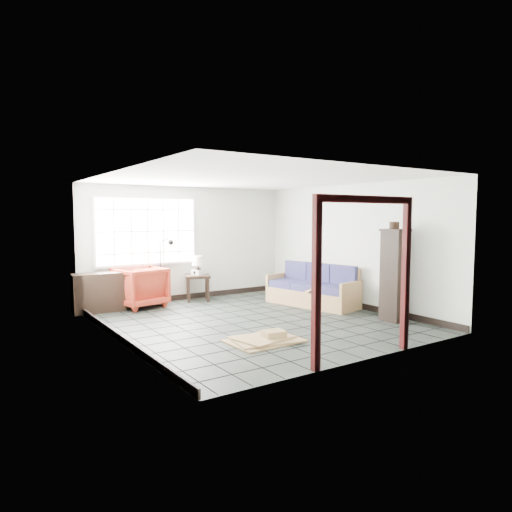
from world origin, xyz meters
TOP-DOWN VIEW (x-y plane):
  - ground at (0.00, 0.00)m, footprint 5.50×5.50m
  - room_shell at (0.00, 0.03)m, footprint 5.02×5.52m
  - window_panel at (-1.00, 2.70)m, footprint 2.32×0.08m
  - doorway_trim at (0.00, -2.70)m, footprint 1.80×0.08m
  - futon_sofa at (1.92, 0.52)m, footprint 1.17×2.14m
  - armchair at (-1.29, 2.40)m, footprint 1.08×1.03m
  - side_table at (0.07, 2.40)m, footprint 0.71×0.71m
  - table_lamp at (0.10, 2.43)m, footprint 0.29×0.29m
  - projector at (0.13, 2.47)m, footprint 0.36×0.33m
  - floor_lamp at (-0.72, 2.37)m, footprint 0.41×0.26m
  - console_shelf at (-2.15, 2.40)m, footprint 1.03×0.45m
  - tall_shelf at (2.15, -1.44)m, footprint 0.36×0.47m
  - pot at (2.15, -1.41)m, footprint 0.22×0.22m
  - open_box at (1.94, 0.23)m, footprint 0.97×0.70m
  - cardboard_pile at (-0.61, -1.27)m, footprint 1.14×0.88m

SIDE VIEW (x-z plane):
  - ground at x=0.00m, z-range 0.00..0.00m
  - cardboard_pile at x=-0.61m, z-range -0.04..0.12m
  - open_box at x=1.94m, z-range -0.07..0.43m
  - futon_sofa at x=1.92m, z-range -0.12..0.77m
  - console_shelf at x=-2.15m, z-range 0.00..0.79m
  - armchair at x=-1.29m, z-range 0.00..0.95m
  - side_table at x=0.07m, z-range 0.19..0.79m
  - projector at x=0.13m, z-range 0.60..0.70m
  - floor_lamp at x=-0.72m, z-range 0.05..1.53m
  - tall_shelf at x=2.15m, z-range 0.01..1.71m
  - table_lamp at x=0.10m, z-range 0.68..1.11m
  - doorway_trim at x=0.00m, z-range 0.28..2.48m
  - window_panel at x=-1.00m, z-range 0.84..2.36m
  - room_shell at x=0.00m, z-range 0.37..2.98m
  - pot at x=2.15m, z-range 1.70..1.83m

